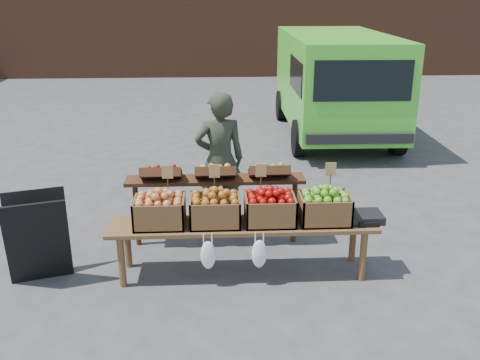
{
  "coord_description": "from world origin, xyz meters",
  "views": [
    {
      "loc": [
        0.31,
        -4.83,
        2.81
      ],
      "look_at": [
        0.59,
        0.58,
        0.85
      ],
      "focal_mm": 40.0,
      "sensor_mm": 36.0,
      "label": 1
    }
  ],
  "objects_px": {
    "crate_golden_apples": "(160,212)",
    "crate_red_apples": "(270,210)",
    "crate_russet_pears": "(215,211)",
    "display_bench": "(243,248)",
    "weighing_scale": "(365,217)",
    "delivery_van": "(335,86)",
    "chalkboard_sign": "(38,238)",
    "back_table": "(216,201)",
    "vendor": "(220,160)",
    "crate_green_apples": "(324,208)"
  },
  "relations": [
    {
      "from": "delivery_van",
      "to": "crate_golden_apples",
      "type": "xyz_separation_m",
      "value": [
        -2.94,
        -5.45,
        -0.28
      ]
    },
    {
      "from": "display_bench",
      "to": "weighing_scale",
      "type": "distance_m",
      "value": 1.29
    },
    {
      "from": "weighing_scale",
      "to": "chalkboard_sign",
      "type": "bearing_deg",
      "value": 179.97
    },
    {
      "from": "crate_russet_pears",
      "to": "back_table",
      "type": "bearing_deg",
      "value": 89.1
    },
    {
      "from": "crate_golden_apples",
      "to": "display_bench",
      "type": "bearing_deg",
      "value": 0.0
    },
    {
      "from": "delivery_van",
      "to": "crate_russet_pears",
      "type": "height_order",
      "value": "delivery_van"
    },
    {
      "from": "vendor",
      "to": "weighing_scale",
      "type": "distance_m",
      "value": 1.95
    },
    {
      "from": "crate_red_apples",
      "to": "crate_golden_apples",
      "type": "bearing_deg",
      "value": 180.0
    },
    {
      "from": "display_bench",
      "to": "crate_golden_apples",
      "type": "bearing_deg",
      "value": 180.0
    },
    {
      "from": "crate_red_apples",
      "to": "weighing_scale",
      "type": "xyz_separation_m",
      "value": [
        0.98,
        0.0,
        -0.1
      ]
    },
    {
      "from": "delivery_van",
      "to": "chalkboard_sign",
      "type": "relative_size",
      "value": 4.84
    },
    {
      "from": "back_table",
      "to": "crate_golden_apples",
      "type": "height_order",
      "value": "back_table"
    },
    {
      "from": "crate_golden_apples",
      "to": "crate_russet_pears",
      "type": "bearing_deg",
      "value": 0.0
    },
    {
      "from": "crate_russet_pears",
      "to": "crate_red_apples",
      "type": "height_order",
      "value": "same"
    },
    {
      "from": "crate_green_apples",
      "to": "weighing_scale",
      "type": "distance_m",
      "value": 0.44
    },
    {
      "from": "chalkboard_sign",
      "to": "back_table",
      "type": "relative_size",
      "value": 0.44
    },
    {
      "from": "crate_russet_pears",
      "to": "delivery_van",
      "type": "bearing_deg",
      "value": 66.31
    },
    {
      "from": "chalkboard_sign",
      "to": "weighing_scale",
      "type": "distance_m",
      "value": 3.3
    },
    {
      "from": "vendor",
      "to": "back_table",
      "type": "xyz_separation_m",
      "value": [
        -0.06,
        -0.55,
        -0.31
      ]
    },
    {
      "from": "crate_russet_pears",
      "to": "weighing_scale",
      "type": "distance_m",
      "value": 1.53
    },
    {
      "from": "display_bench",
      "to": "chalkboard_sign",
      "type": "bearing_deg",
      "value": 179.95
    },
    {
      "from": "crate_russet_pears",
      "to": "crate_golden_apples",
      "type": "bearing_deg",
      "value": 180.0
    },
    {
      "from": "crate_russet_pears",
      "to": "weighing_scale",
      "type": "bearing_deg",
      "value": 0.0
    },
    {
      "from": "weighing_scale",
      "to": "crate_green_apples",
      "type": "bearing_deg",
      "value": 180.0
    },
    {
      "from": "display_bench",
      "to": "weighing_scale",
      "type": "relative_size",
      "value": 7.94
    },
    {
      "from": "crate_golden_apples",
      "to": "crate_red_apples",
      "type": "bearing_deg",
      "value": 0.0
    },
    {
      "from": "chalkboard_sign",
      "to": "weighing_scale",
      "type": "height_order",
      "value": "chalkboard_sign"
    },
    {
      "from": "chalkboard_sign",
      "to": "crate_russet_pears",
      "type": "height_order",
      "value": "chalkboard_sign"
    },
    {
      "from": "back_table",
      "to": "crate_russet_pears",
      "type": "height_order",
      "value": "back_table"
    },
    {
      "from": "chalkboard_sign",
      "to": "display_bench",
      "type": "height_order",
      "value": "chalkboard_sign"
    },
    {
      "from": "vendor",
      "to": "crate_red_apples",
      "type": "relative_size",
      "value": 3.34
    },
    {
      "from": "back_table",
      "to": "crate_red_apples",
      "type": "relative_size",
      "value": 4.2
    },
    {
      "from": "crate_red_apples",
      "to": "crate_green_apples",
      "type": "height_order",
      "value": "same"
    },
    {
      "from": "crate_russet_pears",
      "to": "weighing_scale",
      "type": "height_order",
      "value": "crate_russet_pears"
    },
    {
      "from": "delivery_van",
      "to": "crate_russet_pears",
      "type": "bearing_deg",
      "value": -112.83
    },
    {
      "from": "chalkboard_sign",
      "to": "crate_green_apples",
      "type": "distance_m",
      "value": 2.88
    },
    {
      "from": "weighing_scale",
      "to": "crate_red_apples",
      "type": "bearing_deg",
      "value": 180.0
    },
    {
      "from": "display_bench",
      "to": "crate_red_apples",
      "type": "relative_size",
      "value": 5.4
    },
    {
      "from": "chalkboard_sign",
      "to": "back_table",
      "type": "distance_m",
      "value": 1.92
    },
    {
      "from": "delivery_van",
      "to": "display_bench",
      "type": "bearing_deg",
      "value": -110.36
    },
    {
      "from": "crate_russet_pears",
      "to": "vendor",
      "type": "bearing_deg",
      "value": 86.88
    },
    {
      "from": "vendor",
      "to": "chalkboard_sign",
      "type": "xyz_separation_m",
      "value": [
        -1.84,
        -1.27,
        -0.38
      ]
    },
    {
      "from": "weighing_scale",
      "to": "delivery_van",
      "type": "bearing_deg",
      "value": 80.98
    },
    {
      "from": "crate_golden_apples",
      "to": "chalkboard_sign",
      "type": "bearing_deg",
      "value": 179.91
    },
    {
      "from": "delivery_van",
      "to": "display_bench",
      "type": "relative_size",
      "value": 1.64
    },
    {
      "from": "crate_green_apples",
      "to": "crate_red_apples",
      "type": "bearing_deg",
      "value": 180.0
    },
    {
      "from": "delivery_van",
      "to": "chalkboard_sign",
      "type": "bearing_deg",
      "value": -126.54
    },
    {
      "from": "delivery_van",
      "to": "crate_red_apples",
      "type": "height_order",
      "value": "delivery_van"
    },
    {
      "from": "vendor",
      "to": "delivery_van",
      "type": "bearing_deg",
      "value": -127.97
    },
    {
      "from": "vendor",
      "to": "weighing_scale",
      "type": "xyz_separation_m",
      "value": [
        1.46,
        -1.27,
        -0.22
      ]
    }
  ]
}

